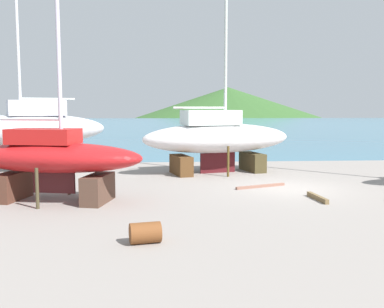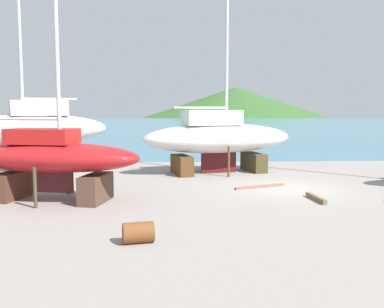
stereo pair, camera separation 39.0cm
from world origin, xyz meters
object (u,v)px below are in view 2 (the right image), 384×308
(sailboat_far_slipway, at_px, (32,130))
(sailboat_mid_port, at_px, (218,137))
(sailboat_large_starboard, at_px, (51,158))
(barrel_tar_black, at_px, (138,233))

(sailboat_far_slipway, distance_m, sailboat_mid_port, 10.03)
(sailboat_large_starboard, relative_size, barrel_tar_black, 13.16)
(sailboat_large_starboard, bearing_deg, barrel_tar_black, -43.17)
(sailboat_far_slipway, relative_size, barrel_tar_black, 17.91)
(sailboat_large_starboard, xyz_separation_m, sailboat_mid_port, (6.91, 6.62, 0.29))
(sailboat_mid_port, bearing_deg, sailboat_far_slipway, 159.52)
(barrel_tar_black, bearing_deg, sailboat_far_slipway, 117.32)
(sailboat_mid_port, bearing_deg, sailboat_large_starboard, -151.09)
(sailboat_large_starboard, distance_m, sailboat_far_slipway, 8.22)
(sailboat_mid_port, relative_size, barrel_tar_black, 17.46)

